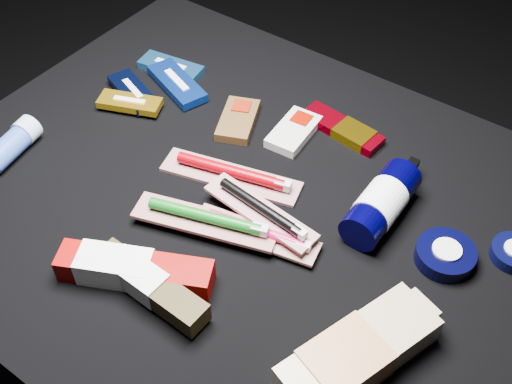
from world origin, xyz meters
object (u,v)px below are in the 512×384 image
Objects in this scene: deodorant_stick at (13,144)px; toothpaste_carton_red at (128,269)px; lotion_bottle at (381,204)px; bodywash_bottle at (356,355)px.

deodorant_stick reaches higher than toothpaste_carton_red.
lotion_bottle is 0.59m from deodorant_stick.
lotion_bottle is 0.83× the size of bodywash_bottle.
toothpaste_carton_red is (0.32, -0.07, -0.00)m from deodorant_stick.
toothpaste_carton_red is at bearing -22.82° from deodorant_stick.
deodorant_stick is (-0.63, 0.01, -0.00)m from bodywash_bottle.
lotion_bottle is at bearing 12.11° from deodorant_stick.
lotion_bottle reaches higher than bodywash_bottle.
bodywash_bottle is 0.63m from deodorant_stick.
bodywash_bottle reaches higher than toothpaste_carton_red.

